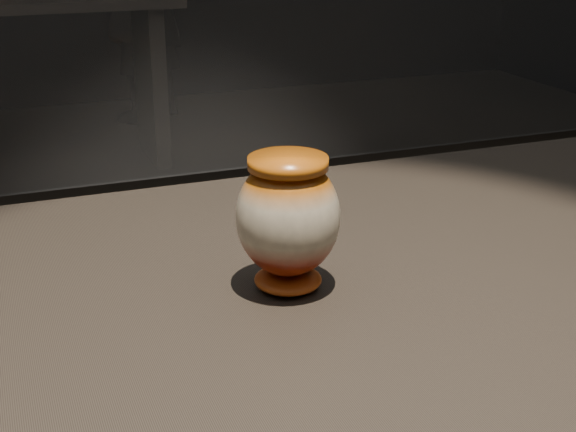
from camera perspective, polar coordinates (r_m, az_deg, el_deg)
name	(u,v)px	position (r m, az deg, el deg)	size (l,w,h in m)	color
main_vase	(288,218)	(0.94, 0.00, -0.17)	(0.16, 0.16, 0.17)	maroon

